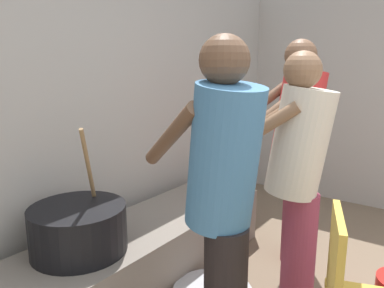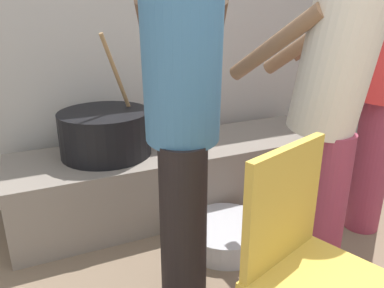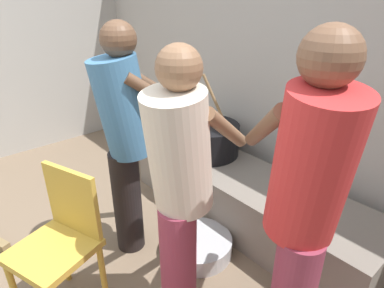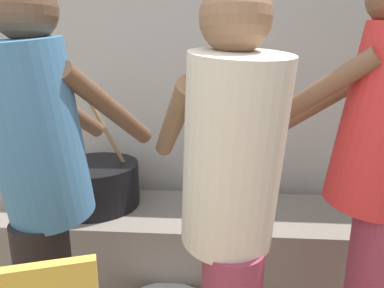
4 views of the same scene
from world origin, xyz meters
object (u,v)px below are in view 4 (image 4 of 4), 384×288
object	(u,v)px
cook_in_cream_shirt	(231,205)
cook_in_blue_shirt	(42,181)
cooking_pot_main	(96,184)
cook_in_red_shirt	(379,168)

from	to	relation	value
cook_in_cream_shirt	cook_in_blue_shirt	distance (m)	0.67
cooking_pot_main	cook_in_blue_shirt	size ratio (longest dim) A/B	0.45
cooking_pot_main	cook_in_cream_shirt	distance (m)	1.29
cook_in_blue_shirt	cook_in_red_shirt	xyz separation A→B (m)	(1.21, 0.13, 0.04)
cook_in_cream_shirt	cooking_pot_main	bearing A→B (deg)	129.81
cook_in_cream_shirt	cook_in_blue_shirt	world-z (taller)	cook_in_blue_shirt
cook_in_red_shirt	cook_in_cream_shirt	bearing A→B (deg)	-158.13
cook_in_blue_shirt	cooking_pot_main	bearing A→B (deg)	98.88
cooking_pot_main	cook_in_cream_shirt	xyz separation A→B (m)	(0.80, -0.96, 0.32)
cooking_pot_main	cook_in_cream_shirt	bearing A→B (deg)	-50.19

